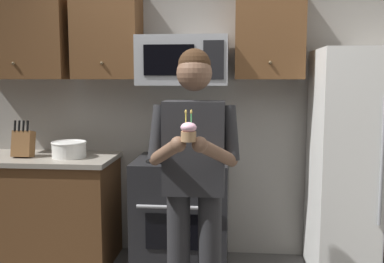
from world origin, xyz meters
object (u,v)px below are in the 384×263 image
(refrigerator, at_px, (372,166))
(bowl_large_white, at_px, (69,149))
(cupcake, at_px, (189,131))
(oven_range, at_px, (182,213))
(knife_block, at_px, (23,143))
(microwave, at_px, (183,61))
(person, at_px, (194,172))

(refrigerator, xyz_separation_m, bowl_large_white, (-2.45, 0.03, 0.09))
(bowl_large_white, height_order, cupcake, cupcake)
(oven_range, distance_m, knife_block, 1.45)
(oven_range, relative_size, knife_block, 2.91)
(microwave, relative_size, bowl_large_white, 2.55)
(refrigerator, bearing_deg, knife_block, 179.80)
(microwave, relative_size, knife_block, 2.31)
(microwave, distance_m, bowl_large_white, 1.20)
(oven_range, bearing_deg, bowl_large_white, -179.29)
(knife_block, relative_size, bowl_large_white, 1.10)
(oven_range, relative_size, person, 0.53)
(bowl_large_white, xyz_separation_m, person, (1.12, -0.82, 0.00))
(microwave, height_order, cupcake, microwave)
(refrigerator, relative_size, cupcake, 10.35)
(oven_range, relative_size, cupcake, 5.36)
(person, height_order, cupcake, person)
(microwave, distance_m, person, 1.21)
(cupcake, bearing_deg, knife_block, 143.17)
(refrigerator, height_order, cupcake, refrigerator)
(oven_range, distance_m, microwave, 1.26)
(knife_block, xyz_separation_m, person, (1.51, -0.80, -0.04))
(oven_range, xyz_separation_m, knife_block, (-1.34, -0.03, 0.57))
(refrigerator, distance_m, bowl_large_white, 2.45)
(oven_range, xyz_separation_m, refrigerator, (1.50, -0.04, 0.44))
(knife_block, xyz_separation_m, cupcake, (1.51, -1.13, 0.26))
(microwave, xyz_separation_m, knife_block, (-1.34, -0.15, -0.69))
(oven_range, xyz_separation_m, microwave, (0.00, 0.12, 1.26))
(bowl_large_white, relative_size, cupcake, 1.67)
(knife_block, bearing_deg, person, -28.00)
(refrigerator, bearing_deg, bowl_large_white, 179.36)
(refrigerator, bearing_deg, microwave, 173.97)
(refrigerator, bearing_deg, person, -149.00)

